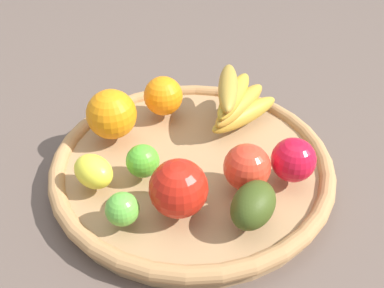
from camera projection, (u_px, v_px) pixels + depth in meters
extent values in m
plane|color=brown|center=(192.00, 172.00, 0.66)|extent=(2.40, 2.40, 0.00)
cylinder|color=#A17B52|center=(192.00, 166.00, 0.65)|extent=(0.44, 0.44, 0.03)
torus|color=#AA7A4B|center=(192.00, 160.00, 0.65)|extent=(0.45, 0.45, 0.03)
ellipsoid|color=#B8922E|center=(245.00, 114.00, 0.70)|extent=(0.16, 0.07, 0.03)
ellipsoid|color=#B5892D|center=(240.00, 105.00, 0.69)|extent=(0.15, 0.04, 0.03)
ellipsoid|color=#B4942C|center=(235.00, 96.00, 0.69)|extent=(0.16, 0.07, 0.03)
ellipsoid|color=#AB8430|center=(228.00, 87.00, 0.68)|extent=(0.15, 0.11, 0.03)
sphere|color=orange|center=(112.00, 114.00, 0.65)|extent=(0.11, 0.11, 0.08)
sphere|color=#4FAC2A|center=(143.00, 161.00, 0.59)|extent=(0.07, 0.07, 0.05)
sphere|color=orange|center=(163.00, 96.00, 0.71)|extent=(0.08, 0.08, 0.07)
sphere|color=#5AAB39|center=(122.00, 209.00, 0.52)|extent=(0.06, 0.06, 0.05)
ellipsoid|color=yellow|center=(93.00, 171.00, 0.57)|extent=(0.05, 0.07, 0.05)
sphere|color=red|center=(179.00, 188.00, 0.52)|extent=(0.09, 0.09, 0.08)
sphere|color=red|center=(293.00, 160.00, 0.58)|extent=(0.09, 0.09, 0.07)
sphere|color=red|center=(247.00, 167.00, 0.56)|extent=(0.07, 0.07, 0.07)
ellipsoid|color=#364516|center=(253.00, 205.00, 0.52)|extent=(0.08, 0.06, 0.05)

